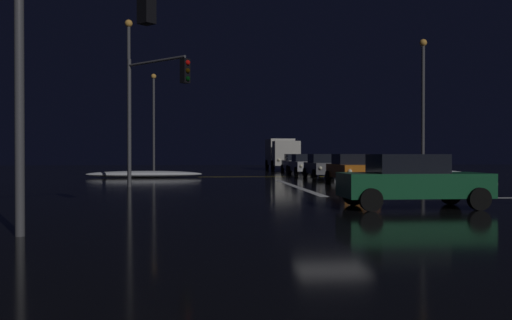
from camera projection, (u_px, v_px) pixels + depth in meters
ground at (332, 201)px, 19.28m from camera, size 120.00×120.00×0.10m
stop_line_north at (296, 186)px, 26.79m from camera, size 0.35×12.86×0.01m
centre_line_ns at (268, 177)px, 38.33m from camera, size 22.00×0.15×0.01m
snow_bank_left_curb at (144, 174)px, 36.91m from camera, size 7.67×1.50×0.45m
snow_bank_right_curb at (391, 173)px, 37.96m from camera, size 10.66×1.50×0.53m
sedan_orange at (351, 169)px, 29.42m from camera, size 2.02×4.33×1.57m
sedan_gray at (323, 166)px, 35.48m from camera, size 2.02×4.33×1.57m
sedan_silver at (305, 164)px, 41.53m from camera, size 2.02×4.33×1.57m
sedan_white at (295, 163)px, 47.41m from camera, size 2.02×4.33×1.57m
box_truck at (281, 153)px, 55.41m from camera, size 2.68×8.28×3.08m
sedan_green_crossing at (412, 180)px, 16.22m from camera, size 4.33×2.02×1.57m
traffic_signal_nw at (152, 97)px, 25.32m from camera, size 3.04×3.04×6.08m
traffic_signal_sw at (81, 32)px, 11.59m from camera, size 2.50×2.50×6.06m
streetlamp_right_near at (423, 98)px, 33.13m from camera, size 0.44×0.44×8.43m
streetlamp_left_far at (154, 115)px, 47.41m from camera, size 0.44×0.44×8.42m
streetlamp_left_near at (129, 89)px, 31.48m from camera, size 0.44×0.44×9.19m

